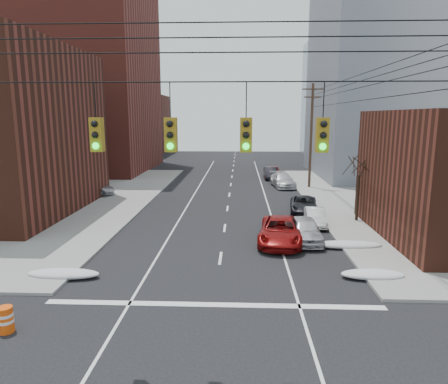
# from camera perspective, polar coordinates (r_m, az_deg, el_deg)

# --- Properties ---
(building_brick_tall) EXTENTS (24.00, 20.00, 30.00)m
(building_brick_tall) POSITION_cam_1_polar(r_m,az_deg,el_deg) (62.44, -22.34, 16.76)
(building_brick_tall) COLOR maroon
(building_brick_tall) RESTS_ON ground
(building_brick_far) EXTENTS (22.00, 18.00, 12.00)m
(building_brick_far) POSITION_cam_1_polar(r_m,az_deg,el_deg) (87.05, -15.99, 9.27)
(building_brick_far) COLOR #4C2216
(building_brick_far) RESTS_ON ground
(building_office) EXTENTS (22.00, 20.00, 25.00)m
(building_office) POSITION_cam_1_polar(r_m,az_deg,el_deg) (56.95, 24.77, 14.70)
(building_office) COLOR gray
(building_office) RESTS_ON ground
(building_glass) EXTENTS (20.00, 18.00, 22.00)m
(building_glass) POSITION_cam_1_polar(r_m,az_deg,el_deg) (82.08, 19.03, 12.53)
(building_glass) COLOR gray
(building_glass) RESTS_ON ground
(utility_pole_far) EXTENTS (2.20, 0.28, 11.00)m
(utility_pole_far) POSITION_cam_1_polar(r_m,az_deg,el_deg) (43.41, 12.34, 8.07)
(utility_pole_far) COLOR #473323
(utility_pole_far) RESTS_ON ground
(traffic_signals) EXTENTS (17.00, 0.42, 2.02)m
(traffic_signals) POSITION_cam_1_polar(r_m,az_deg,el_deg) (11.74, -2.29, 8.49)
(traffic_signals) COLOR black
(traffic_signals) RESTS_ON ground
(bare_tree) EXTENTS (2.09, 2.20, 4.93)m
(bare_tree) POSITION_cam_1_polar(r_m,az_deg,el_deg) (30.44, 18.59, 0.14)
(bare_tree) COLOR black
(bare_tree) RESTS_ON ground
(snow_nw) EXTENTS (3.50, 1.08, 0.42)m
(snow_nw) POSITION_cam_1_polar(r_m,az_deg,el_deg) (20.99, -21.96, -10.77)
(snow_nw) COLOR silver
(snow_nw) RESTS_ON ground
(snow_ne) EXTENTS (3.00, 1.08, 0.42)m
(snow_ne) POSITION_cam_1_polar(r_m,az_deg,el_deg) (20.68, 20.46, -10.98)
(snow_ne) COLOR silver
(snow_ne) RESTS_ON ground
(snow_east_far) EXTENTS (4.00, 1.08, 0.42)m
(snow_east_far) POSITION_cam_1_polar(r_m,az_deg,el_deg) (24.74, 17.25, -7.20)
(snow_east_far) COLOR silver
(snow_east_far) RESTS_ON ground
(red_pickup) EXTENTS (3.22, 5.77, 1.53)m
(red_pickup) POSITION_cam_1_polar(r_m,az_deg,el_deg) (24.69, 8.11, -5.51)
(red_pickup) COLOR maroon
(red_pickup) RESTS_ON ground
(parked_car_a) EXTENTS (1.83, 4.41, 1.49)m
(parked_car_a) POSITION_cam_1_polar(r_m,az_deg,el_deg) (25.23, 11.53, -5.30)
(parked_car_a) COLOR silver
(parked_car_a) RESTS_ON ground
(parked_car_b) EXTENTS (1.52, 3.78, 1.22)m
(parked_car_b) POSITION_cam_1_polar(r_m,az_deg,el_deg) (29.08, 12.90, -3.50)
(parked_car_b) COLOR silver
(parked_car_b) RESTS_ON ground
(parked_car_c) EXTENTS (2.62, 4.76, 1.26)m
(parked_car_c) POSITION_cam_1_polar(r_m,az_deg,el_deg) (32.87, 11.32, -1.75)
(parked_car_c) COLOR black
(parked_car_c) RESTS_ON ground
(parked_car_d) EXTENTS (2.79, 5.40, 1.50)m
(parked_car_d) POSITION_cam_1_polar(r_m,az_deg,el_deg) (44.15, 8.37, 1.67)
(parked_car_d) COLOR silver
(parked_car_d) RESTS_ON ground
(parked_car_e) EXTENTS (2.36, 4.69, 1.53)m
(parked_car_e) POSITION_cam_1_polar(r_m,az_deg,el_deg) (50.52, 6.91, 2.86)
(parked_car_e) COLOR maroon
(parked_car_e) RESTS_ON ground
(parked_car_f) EXTENTS (1.55, 4.33, 1.42)m
(parked_car_f) POSITION_cam_1_polar(r_m,az_deg,el_deg) (49.93, 6.63, 2.71)
(parked_car_f) COLOR black
(parked_car_f) RESTS_ON ground
(lot_car_a) EXTENTS (4.44, 3.00, 1.38)m
(lot_car_a) POSITION_cam_1_polar(r_m,az_deg,el_deg) (38.74, -22.87, -0.20)
(lot_car_a) COLOR silver
(lot_car_a) RESTS_ON sidewalk_nw
(lot_car_b) EXTENTS (4.63, 2.34, 1.26)m
(lot_car_b) POSITION_cam_1_polar(r_m,az_deg,el_deg) (40.40, -18.47, 0.43)
(lot_car_b) COLOR #B5B5BA
(lot_car_b) RESTS_ON sidewalk_nw
(lot_car_d) EXTENTS (4.80, 2.77, 1.54)m
(lot_car_d) POSITION_cam_1_polar(r_m,az_deg,el_deg) (37.76, -25.82, -0.57)
(lot_car_d) COLOR silver
(lot_car_d) RESTS_ON sidewalk_nw
(construction_barrel) EXTENTS (0.57, 0.57, 0.95)m
(construction_barrel) POSITION_cam_1_polar(r_m,az_deg,el_deg) (16.89, -28.74, -15.66)
(construction_barrel) COLOR #EA4E0C
(construction_barrel) RESTS_ON ground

